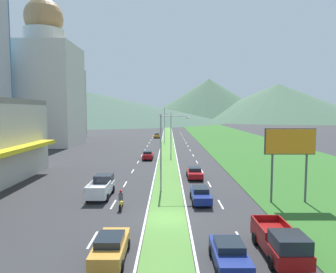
{
  "coord_description": "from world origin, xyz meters",
  "views": [
    {
      "loc": [
        0.09,
        -24.41,
        8.87
      ],
      "look_at": [
        0.24,
        31.0,
        4.17
      ],
      "focal_mm": 32.61,
      "sensor_mm": 36.0,
      "label": 1
    }
  ],
  "objects_px": {
    "billboard_roadside": "(289,146)",
    "car_1": "(200,194)",
    "pickup_truck_1": "(101,187)",
    "street_lamp_near": "(164,147)",
    "car_3": "(229,254)",
    "street_lamp_far": "(165,122)",
    "car_5": "(110,247)",
    "motorcycle_rider": "(120,201)",
    "street_lamp_mid": "(168,131)",
    "car_0": "(194,173)",
    "car_4": "(147,155)",
    "pickup_truck_0": "(280,242)",
    "car_2": "(156,135)"
  },
  "relations": [
    {
      "from": "billboard_roadside",
      "to": "car_2",
      "type": "distance_m",
      "value": 72.48
    },
    {
      "from": "car_4",
      "to": "pickup_truck_1",
      "type": "relative_size",
      "value": 0.79
    },
    {
      "from": "street_lamp_near",
      "to": "billboard_roadside",
      "type": "distance_m",
      "value": 12.76
    },
    {
      "from": "car_0",
      "to": "street_lamp_far",
      "type": "bearing_deg",
      "value": -174.92
    },
    {
      "from": "car_4",
      "to": "car_5",
      "type": "bearing_deg",
      "value": -179.6
    },
    {
      "from": "street_lamp_near",
      "to": "car_2",
      "type": "height_order",
      "value": "street_lamp_near"
    },
    {
      "from": "street_lamp_near",
      "to": "car_0",
      "type": "relative_size",
      "value": 1.94
    },
    {
      "from": "street_lamp_mid",
      "to": "car_0",
      "type": "relative_size",
      "value": 1.93
    },
    {
      "from": "car_4",
      "to": "car_2",
      "type": "bearing_deg",
      "value": -0.11
    },
    {
      "from": "car_5",
      "to": "motorcycle_rider",
      "type": "distance_m",
      "value": 9.38
    },
    {
      "from": "car_4",
      "to": "car_5",
      "type": "height_order",
      "value": "car_4"
    },
    {
      "from": "motorcycle_rider",
      "to": "street_lamp_near",
      "type": "bearing_deg",
      "value": -31.75
    },
    {
      "from": "car_1",
      "to": "car_5",
      "type": "relative_size",
      "value": 1.02
    },
    {
      "from": "billboard_roadside",
      "to": "car_1",
      "type": "height_order",
      "value": "billboard_roadside"
    },
    {
      "from": "street_lamp_near",
      "to": "car_3",
      "type": "distance_m",
      "value": 17.35
    },
    {
      "from": "car_0",
      "to": "car_3",
      "type": "xyz_separation_m",
      "value": [
        -0.0,
        -22.84,
        0.01
      ]
    },
    {
      "from": "billboard_roadside",
      "to": "car_3",
      "type": "distance_m",
      "value": 15.31
    },
    {
      "from": "street_lamp_far",
      "to": "pickup_truck_1",
      "type": "bearing_deg",
      "value": -96.55
    },
    {
      "from": "car_1",
      "to": "pickup_truck_1",
      "type": "relative_size",
      "value": 0.84
    },
    {
      "from": "street_lamp_far",
      "to": "car_0",
      "type": "xyz_separation_m",
      "value": [
        4.12,
        -46.38,
        -4.88
      ]
    },
    {
      "from": "car_4",
      "to": "car_5",
      "type": "relative_size",
      "value": 0.96
    },
    {
      "from": "pickup_truck_0",
      "to": "motorcycle_rider",
      "type": "relative_size",
      "value": 2.7
    },
    {
      "from": "street_lamp_far",
      "to": "pickup_truck_1",
      "type": "distance_m",
      "value": 55.37
    },
    {
      "from": "car_3",
      "to": "street_lamp_near",
      "type": "bearing_deg",
      "value": -166.68
    },
    {
      "from": "car_1",
      "to": "car_4",
      "type": "relative_size",
      "value": 1.07
    },
    {
      "from": "street_lamp_far",
      "to": "car_1",
      "type": "xyz_separation_m",
      "value": [
        3.79,
        -56.92,
        -4.87
      ]
    },
    {
      "from": "billboard_roadside",
      "to": "motorcycle_rider",
      "type": "relative_size",
      "value": 3.61
    },
    {
      "from": "street_lamp_near",
      "to": "car_2",
      "type": "distance_m",
      "value": 66.6
    },
    {
      "from": "pickup_truck_0",
      "to": "car_3",
      "type": "bearing_deg",
      "value": -73.49
    },
    {
      "from": "street_lamp_mid",
      "to": "pickup_truck_0",
      "type": "relative_size",
      "value": 1.56
    },
    {
      "from": "car_5",
      "to": "pickup_truck_1",
      "type": "height_order",
      "value": "pickup_truck_1"
    },
    {
      "from": "billboard_roadside",
      "to": "car_1",
      "type": "xyz_separation_m",
      "value": [
        -8.45,
        0.23,
        -4.76
      ]
    },
    {
      "from": "car_1",
      "to": "motorcycle_rider",
      "type": "bearing_deg",
      "value": -73.89
    },
    {
      "from": "car_3",
      "to": "pickup_truck_1",
      "type": "height_order",
      "value": "pickup_truck_1"
    },
    {
      "from": "street_lamp_far",
      "to": "billboard_roadside",
      "type": "xyz_separation_m",
      "value": [
        12.24,
        -57.14,
        -0.11
      ]
    },
    {
      "from": "car_1",
      "to": "car_3",
      "type": "distance_m",
      "value": 12.3
    },
    {
      "from": "street_lamp_mid",
      "to": "billboard_roadside",
      "type": "height_order",
      "value": "street_lamp_mid"
    },
    {
      "from": "car_2",
      "to": "pickup_truck_0",
      "type": "xyz_separation_m",
      "value": [
        10.36,
        -81.81,
        0.19
      ]
    },
    {
      "from": "street_lamp_far",
      "to": "car_5",
      "type": "distance_m",
      "value": 68.62
    },
    {
      "from": "street_lamp_far",
      "to": "billboard_roadside",
      "type": "height_order",
      "value": "street_lamp_far"
    },
    {
      "from": "street_lamp_near",
      "to": "car_4",
      "type": "height_order",
      "value": "street_lamp_near"
    },
    {
      "from": "pickup_truck_1",
      "to": "motorcycle_rider",
      "type": "xyz_separation_m",
      "value": [
        2.68,
        -4.24,
        -0.24
      ]
    },
    {
      "from": "car_4",
      "to": "car_5",
      "type": "distance_m",
      "value": 37.62
    },
    {
      "from": "car_5",
      "to": "car_3",
      "type": "bearing_deg",
      "value": -96.74
    },
    {
      "from": "street_lamp_mid",
      "to": "motorcycle_rider",
      "type": "relative_size",
      "value": 4.2
    },
    {
      "from": "street_lamp_near",
      "to": "street_lamp_mid",
      "type": "height_order",
      "value": "street_lamp_near"
    },
    {
      "from": "street_lamp_far",
      "to": "billboard_roadside",
      "type": "distance_m",
      "value": 58.44
    },
    {
      "from": "billboard_roadside",
      "to": "pickup_truck_1",
      "type": "bearing_deg",
      "value": 172.83
    },
    {
      "from": "billboard_roadside",
      "to": "pickup_truck_1",
      "type": "xyz_separation_m",
      "value": [
        -18.53,
        2.33,
        -4.53
      ]
    },
    {
      "from": "car_3",
      "to": "car_2",
      "type": "bearing_deg",
      "value": -175.1
    }
  ]
}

